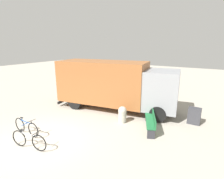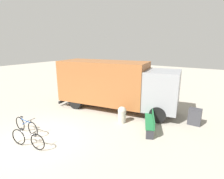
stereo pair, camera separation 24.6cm
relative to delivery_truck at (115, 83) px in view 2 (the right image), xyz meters
The scene contains 7 objects.
ground_plane 5.33m from the delivery_truck, 98.91° to the right, with size 60.00×60.00×0.00m, color #A8A091.
delivery_truck is the anchor object (origin of this frame).
park_bench 3.64m from the delivery_truck, 26.88° to the right, with size 1.14×1.99×0.81m.
bicycle_near 5.53m from the delivery_truck, 109.58° to the right, with size 1.74×0.44×0.80m.
bicycle_middle 5.90m from the delivery_truck, 96.35° to the right, with size 1.72×0.48×0.80m.
bollard_near_bench 2.46m from the delivery_truck, 47.43° to the right, with size 0.45×0.45×0.90m.
utility_box 4.96m from the delivery_truck, ahead, with size 0.63×0.43×0.88m.
Camera 2 is at (6.48, -4.26, 4.12)m, focal length 28.00 mm.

